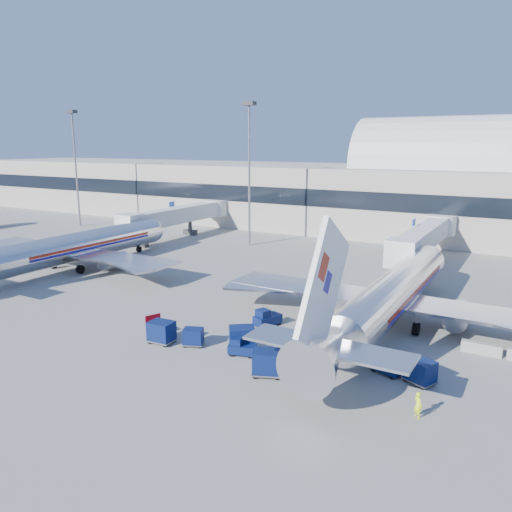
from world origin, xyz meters
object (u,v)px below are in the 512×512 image
Objects in this scene: cart_solo_near at (267,362)px; airliner_main at (391,295)px; barrier_near at (481,348)px; jetbridge_near at (426,236)px; tug_left at (267,318)px; cart_train_b at (193,337)px; mast_far_west at (75,151)px; cart_train_a at (242,338)px; airliner_mid at (71,248)px; jetbridge_mid at (182,215)px; cart_open_red at (158,326)px; tug_right at (386,364)px; mast_west at (249,153)px; cart_train_c at (162,332)px; ramp_worker at (418,405)px; tug_lead at (241,347)px; cart_solo_far at (420,371)px.

airliner_main is at bearing 48.38° from cart_solo_near.
cart_solo_near is at bearing -137.49° from barrier_near.
jetbridge_near is 10.66× the size of cart_solo_near.
tug_left is 7.60m from cart_train_b.
mast_far_west is 11.19× the size of cart_train_b.
airliner_main is 13.90× the size of cart_train_a.
jetbridge_near is 13.61× the size of cart_train_b.
airliner_mid is 39.87m from cart_solo_near.
jetbridge_mid is (-44.40, 26.30, 1.00)m from airliner_main.
barrier_near is at bearing 19.57° from cart_solo_near.
cart_open_red is (52.56, -36.87, -14.38)m from mast_far_west.
cart_train_b reaches higher than tug_right.
barrier_near is (8.00, -2.51, -2.48)m from airliner_main.
cart_train_a is 8.65m from cart_open_red.
mast_west reaches higher than airliner_main.
cart_train_c is at bearing -69.31° from mast_west.
jetbridge_mid is at bearing 161.55° from tug_right.
ramp_worker is at bearing -29.84° from cart_train_b.
barrier_near is 18.95m from tug_lead.
tug_right is 6.03m from ramp_worker.
mast_far_west is at bearing 179.95° from cart_solo_far.
cart_train_a is at bearing -99.70° from jetbridge_near.
ramp_worker is (23.20, -3.26, 0.42)m from cart_open_red.
cart_solo_near is (37.18, -14.26, -1.93)m from airliner_mid.
cart_solo_near is at bearing -46.73° from tug_lead.
ramp_worker is at bearing -17.03° from airliner_mid.
jetbridge_near is at bearing 44.28° from cart_train_a.
airliner_main is 1.35× the size of jetbridge_near.
barrier_near is 17.92m from tug_left.
tug_lead is (33.71, -12.18, -2.29)m from airliner_mid.
cart_solo_near is at bearing -128.26° from tug_right.
airliner_mid reaches higher than cart_solo_far.
jetbridge_near reaches higher than cart_open_red.
tug_left reaches higher than barrier_near.
cart_open_red is at bearing -155.90° from tug_right.
cart_solo_near is 1.55× the size of ramp_worker.
jetbridge_mid is 59.09m from tug_right.
barrier_near is 26.94m from cart_open_red.
cart_open_red is (-22.33, -1.34, -0.50)m from cart_solo_far.
cart_train_c is at bearing -35.42° from mast_far_west.
cart_train_b is 2.77m from cart_train_c.
cart_solo_near is at bearing -130.43° from tug_left.
mast_west is at bearing 83.98° from cart_train_a.
mast_far_west is 86.86m from ramp_worker.
mast_far_west is at bearing 113.02° from cart_train_a.
mast_west reaches higher than tug_lead.
barrier_near is at bearing -60.69° from ramp_worker.
mast_west is at bearing 151.75° from tug_right.
mast_west reaches higher than cart_train_c.
tug_right is 1.47× the size of ramp_worker.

